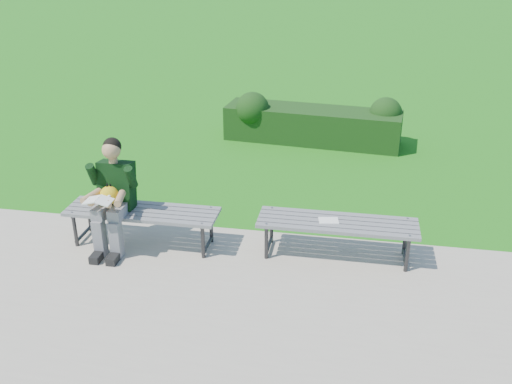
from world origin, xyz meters
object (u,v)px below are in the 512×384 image
hedge (312,122)px  paper_sheet (329,220)px  bench_left (142,214)px  seated_boy (112,192)px  bench_right (337,226)px

hedge → paper_sheet: hedge is taller
hedge → bench_left: bearing=-111.7°
bench_left → seated_boy: 0.43m
bench_right → paper_sheet: (-0.10, -0.00, 0.06)m
seated_boy → hedge: bearing=65.3°
seated_boy → bench_right: bearing=4.6°
bench_right → seated_boy: size_ratio=1.37×
hedge → bench_right: 4.06m
bench_right → paper_sheet: bench_right is taller
bench_left → paper_sheet: bench_left is taller
hedge → bench_left: 4.44m
bench_right → paper_sheet: size_ratio=7.41×
bench_right → seated_boy: seated_boy is taller
hedge → paper_sheet: 4.05m
paper_sheet → bench_left: bearing=-177.0°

